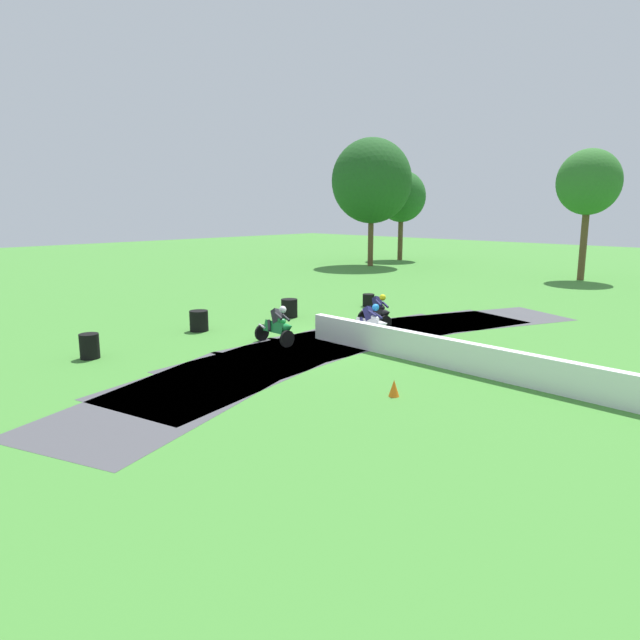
% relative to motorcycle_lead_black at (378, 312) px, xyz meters
% --- Properties ---
extents(ground_plane, '(120.00, 120.00, 0.00)m').
position_rel_motorcycle_lead_black_xyz_m(ground_plane, '(0.44, -3.06, -0.64)').
color(ground_plane, '#428433').
extents(track_asphalt, '(7.04, 23.14, 0.01)m').
position_rel_motorcycle_lead_black_xyz_m(track_asphalt, '(1.05, -3.09, -0.63)').
color(track_asphalt, '#47474C').
rests_on(track_asphalt, ground).
extents(safety_barrier, '(12.31, 0.77, 0.90)m').
position_rel_motorcycle_lead_black_xyz_m(safety_barrier, '(5.75, -3.26, -0.19)').
color(safety_barrier, white).
rests_on(safety_barrier, ground).
extents(motorcycle_lead_black, '(1.73, 1.11, 1.43)m').
position_rel_motorcycle_lead_black_xyz_m(motorcycle_lead_black, '(0.00, 0.00, 0.00)').
color(motorcycle_lead_black, black).
rests_on(motorcycle_lead_black, ground).
extents(motorcycle_chase_white, '(1.68, 0.88, 1.42)m').
position_rel_motorcycle_lead_black_xyz_m(motorcycle_chase_white, '(1.22, -2.00, -0.01)').
color(motorcycle_chase_white, black).
rests_on(motorcycle_chase_white, ground).
extents(motorcycle_trailing_green, '(1.69, 0.87, 1.43)m').
position_rel_motorcycle_lead_black_xyz_m(motorcycle_trailing_green, '(-0.82, -4.64, -0.00)').
color(motorcycle_trailing_green, black).
rests_on(motorcycle_trailing_green, ground).
extents(tire_stack_near, '(0.57, 0.57, 0.60)m').
position_rel_motorcycle_lead_black_xyz_m(tire_stack_near, '(-3.38, 3.61, -0.34)').
color(tire_stack_near, black).
rests_on(tire_stack_near, ground).
extents(tire_stack_mid_a, '(0.71, 0.71, 0.80)m').
position_rel_motorcycle_lead_black_xyz_m(tire_stack_mid_a, '(-4.12, -0.97, -0.24)').
color(tire_stack_mid_a, black).
rests_on(tire_stack_mid_a, ground).
extents(tire_stack_mid_b, '(0.72, 0.72, 0.80)m').
position_rel_motorcycle_lead_black_xyz_m(tire_stack_mid_b, '(-4.60, -5.34, -0.24)').
color(tire_stack_mid_b, black).
rests_on(tire_stack_mid_b, ground).
extents(tire_stack_far, '(0.61, 0.61, 0.80)m').
position_rel_motorcycle_lead_black_xyz_m(tire_stack_far, '(-3.66, -10.15, -0.24)').
color(tire_stack_far, black).
rests_on(tire_stack_far, ground).
extents(traffic_cone, '(0.28, 0.28, 0.44)m').
position_rel_motorcycle_lead_black_xyz_m(traffic_cone, '(5.61, -6.49, -0.42)').
color(traffic_cone, orange).
rests_on(traffic_cone, ground).
extents(tree_far_left, '(3.97, 3.97, 8.38)m').
position_rel_motorcycle_lead_black_xyz_m(tree_far_left, '(0.28, 21.27, 5.61)').
color(tree_far_left, brown).
rests_on(tree_far_left, ground).
extents(tree_far_right, '(4.29, 4.29, 7.88)m').
position_rel_motorcycle_lead_black_xyz_m(tree_far_right, '(-16.88, 24.81, 4.96)').
color(tree_far_right, brown).
rests_on(tree_far_right, ground).
extents(tree_mid_rise, '(6.36, 6.36, 10.09)m').
position_rel_motorcycle_lead_black_xyz_m(tree_mid_rise, '(-15.55, 18.90, 6.10)').
color(tree_mid_rise, brown).
rests_on(tree_mid_rise, ground).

